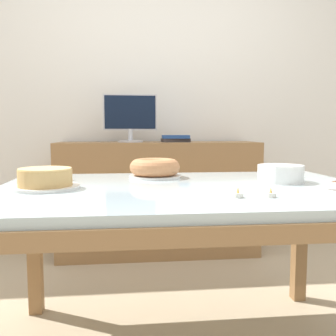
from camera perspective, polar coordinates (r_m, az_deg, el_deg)
The scene contains 11 objects.
wall_back at distance 3.32m, azimuth -1.97°, elevation 10.83°, with size 8.00×0.10×2.60m, color white.
dining_table at distance 1.62m, azimuth 2.72°, elevation -5.76°, with size 1.64×1.09×0.76m.
sideboard at distance 3.05m, azimuth -1.49°, elevation -4.62°, with size 1.60×0.44×0.91m.
computer_monitor at distance 2.99m, azimuth -5.78°, elevation 7.56°, with size 0.42×0.20×0.38m.
book_stack at distance 3.02m, azimuth 1.15°, elevation 4.52°, with size 0.23×0.18×0.06m.
cake_chocolate_round at distance 1.61m, azimuth -18.22°, elevation -1.65°, with size 0.28×0.28×0.09m.
cake_golden_bundt at distance 1.90m, azimuth -2.02°, elevation -0.05°, with size 0.26×0.26×0.10m.
plate_stack at distance 1.81m, azimuth 16.77°, elevation -0.82°, with size 0.21×0.21×0.08m.
tealight_near_front at distance 1.85m, azimuth -14.91°, elevation -1.56°, with size 0.04×0.04×0.04m.
tealight_right_edge at distance 1.36m, azimuth 10.60°, elevation -4.03°, with size 0.04×0.04×0.04m.
tealight_left_edge at distance 1.39m, azimuth 15.38°, elevation -3.92°, with size 0.04×0.04×0.04m.
Camera 1 is at (-0.25, -1.57, 1.00)m, focal length 40.00 mm.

